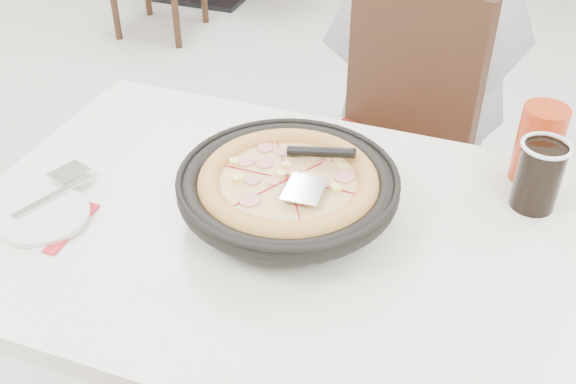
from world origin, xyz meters
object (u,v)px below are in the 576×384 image
(pizza_pan, at_px, (288,195))
(pizza, at_px, (288,189))
(cola_glass, at_px, (538,177))
(main_table, at_px, (286,359))
(red_cup, at_px, (539,144))
(chair_far, at_px, (366,166))
(side_plate, at_px, (44,217))

(pizza_pan, relative_size, pizza, 1.04)
(pizza, height_order, cola_glass, cola_glass)
(main_table, distance_m, pizza_pan, 0.42)
(pizza_pan, height_order, red_cup, red_cup)
(pizza_pan, distance_m, cola_glass, 0.47)
(pizza, bearing_deg, chair_far, 88.95)
(main_table, relative_size, pizza_pan, 3.72)
(side_plate, bearing_deg, pizza, 22.45)
(pizza, relative_size, red_cup, 1.94)
(pizza, bearing_deg, pizza_pan, 116.60)
(cola_glass, bearing_deg, side_plate, -156.86)
(chair_far, height_order, red_cup, chair_far)
(cola_glass, bearing_deg, pizza_pan, -156.67)
(chair_far, relative_size, pizza, 3.07)
(main_table, relative_size, red_cup, 7.50)
(cola_glass, bearing_deg, pizza, -156.19)
(pizza, bearing_deg, cola_glass, 23.81)
(main_table, relative_size, pizza, 3.87)
(pizza, distance_m, red_cup, 0.51)
(main_table, distance_m, pizza, 0.44)
(main_table, relative_size, cola_glass, 9.23)
(chair_far, distance_m, pizza_pan, 0.68)
(chair_far, bearing_deg, red_cup, 164.06)
(pizza, height_order, side_plate, pizza)
(chair_far, xyz_separation_m, red_cup, (0.41, -0.32, 0.35))
(chair_far, relative_size, pizza_pan, 2.95)
(chair_far, bearing_deg, side_plate, 83.04)
(pizza, xyz_separation_m, red_cup, (0.42, 0.28, 0.02))
(red_cup, bearing_deg, main_table, -142.44)
(pizza_pan, height_order, side_plate, pizza_pan)
(pizza, xyz_separation_m, side_plate, (-0.42, -0.17, -0.05))
(main_table, distance_m, side_plate, 0.59)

